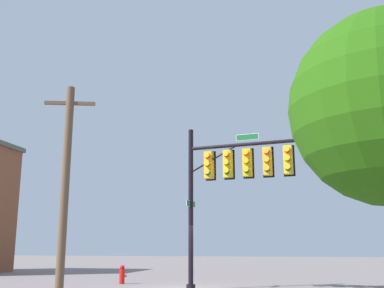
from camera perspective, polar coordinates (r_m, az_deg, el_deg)
signal_pole_assembly at (r=18.67m, az=5.26°, el=-3.44°), size 4.59×1.46×6.50m
utility_pole at (r=16.77m, az=-15.33°, el=-4.77°), size 1.76×0.64×7.32m
fire_hydrant at (r=22.10m, az=-8.59°, el=-15.59°), size 0.33×0.24×0.83m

